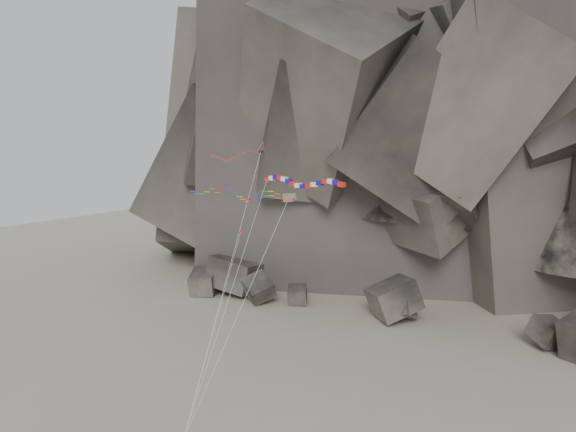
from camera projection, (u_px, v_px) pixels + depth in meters
The scene contains 7 objects.
ground at pixel (236, 394), 60.43m from camera, with size 260.00×260.00×0.00m, color gray.
headland at pixel (443, 65), 113.38m from camera, with size 110.00×70.00×84.00m, color #5D564C, non-canonical shape.
boulder_field at pixel (400, 308), 82.98m from camera, with size 75.41×12.91×7.68m.
delta_kite at pixel (231, 155), 60.51m from camera, with size 9.58×15.67×25.59m.
banner_kite at pixel (301, 183), 56.08m from camera, with size 11.00×16.59×21.98m.
parafoil_kite at pixel (234, 193), 56.71m from camera, with size 14.17×11.97×20.93m.
pennant_kite at pixel (229, 275), 55.17m from camera, with size 2.72×11.94×16.43m.
Camera 1 is at (35.04, -45.51, 27.49)m, focal length 35.00 mm.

